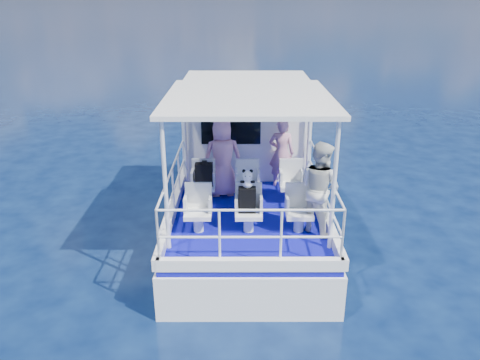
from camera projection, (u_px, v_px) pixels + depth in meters
name	position (u px, v px, depth m)	size (l,w,h in m)	color
ground	(247.00, 244.00, 9.79)	(2000.00, 2000.00, 0.00)	#061232
hull	(247.00, 223.00, 10.72)	(3.00, 7.00, 1.60)	white
deck	(247.00, 189.00, 10.41)	(2.90, 6.90, 0.10)	#0C0A91
cabin	(246.00, 123.00, 11.19)	(2.85, 2.00, 2.20)	white
canopy	(248.00, 97.00, 8.45)	(3.00, 3.20, 0.08)	white
canopy_posts	(248.00, 158.00, 8.82)	(2.77, 2.97, 2.20)	white
railings	(248.00, 194.00, 8.74)	(2.84, 3.59, 1.00)	white
seat_port_fwd	(204.00, 193.00, 9.57)	(0.48, 0.46, 0.38)	white
seat_center_fwd	(247.00, 193.00, 9.58)	(0.48, 0.46, 0.38)	white
seat_stbd_fwd	(291.00, 193.00, 9.58)	(0.48, 0.46, 0.38)	white
seat_port_aft	(198.00, 221.00, 8.37)	(0.48, 0.46, 0.38)	white
seat_center_aft	(249.00, 221.00, 8.37)	(0.48, 0.46, 0.38)	white
seat_stbd_aft	(299.00, 221.00, 8.37)	(0.48, 0.46, 0.38)	white
passenger_port_fwd	(223.00, 158.00, 9.67)	(0.62, 0.44, 1.66)	pink
passenger_stbd_fwd	(281.00, 153.00, 10.17)	(0.55, 0.36, 1.52)	#CC84A1
passenger_stbd_aft	(320.00, 188.00, 8.16)	(0.81, 0.63, 1.66)	silver
backpack_port	(204.00, 174.00, 9.38)	(0.35, 0.20, 0.46)	black
backpack_center	(247.00, 200.00, 8.22)	(0.31, 0.17, 0.46)	black
compact_camera	(205.00, 162.00, 9.27)	(0.10, 0.06, 0.06)	black
panda	(248.00, 179.00, 8.08)	(0.22, 0.18, 0.33)	white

